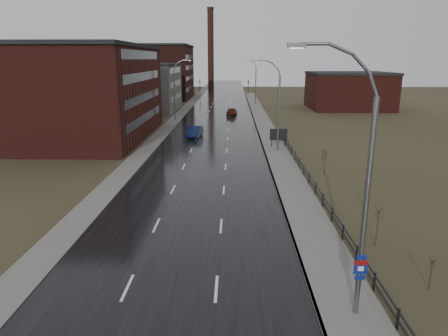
{
  "coord_description": "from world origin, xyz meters",
  "views": [
    {
      "loc": [
        3.12,
        -14.1,
        11.46
      ],
      "look_at": [
        2.4,
        16.75,
        3.0
      ],
      "focal_mm": 32.0,
      "sensor_mm": 36.0,
      "label": 1
    }
  ],
  "objects_px": {
    "streetlight_main": "(360,191)",
    "car_near": "(195,132)",
    "car_far": "(232,111)",
    "billboard": "(278,135)"
  },
  "relations": [
    {
      "from": "streetlight_main",
      "to": "car_far",
      "type": "bearing_deg",
      "value": 94.8
    },
    {
      "from": "streetlight_main",
      "to": "car_far",
      "type": "relative_size",
      "value": 2.58
    },
    {
      "from": "car_near",
      "to": "car_far",
      "type": "bearing_deg",
      "value": 84.14
    },
    {
      "from": "streetlight_main",
      "to": "billboard",
      "type": "distance_m",
      "value": 36.23
    },
    {
      "from": "streetlight_main",
      "to": "car_far",
      "type": "xyz_separation_m",
      "value": [
        -5.69,
        67.72,
        -5.26
      ]
    },
    {
      "from": "streetlight_main",
      "to": "car_far",
      "type": "height_order",
      "value": "streetlight_main"
    },
    {
      "from": "car_near",
      "to": "car_far",
      "type": "xyz_separation_m",
      "value": [
        5.46,
        24.6,
        -0.01
      ]
    },
    {
      "from": "streetlight_main",
      "to": "car_near",
      "type": "height_order",
      "value": "streetlight_main"
    },
    {
      "from": "billboard",
      "to": "car_near",
      "type": "distance_m",
      "value": 13.81
    },
    {
      "from": "streetlight_main",
      "to": "car_near",
      "type": "distance_m",
      "value": 44.84
    }
  ]
}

